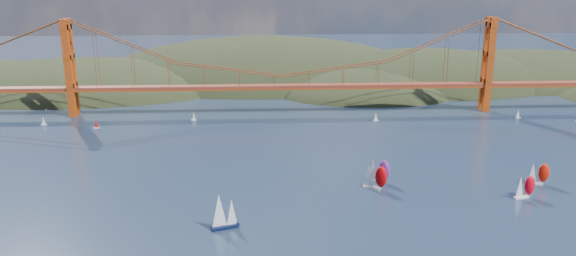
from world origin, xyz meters
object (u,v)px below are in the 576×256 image
Objects in this scene: racer_2 at (538,173)px; racer_rwb at (378,170)px; sloop_navy at (223,212)px; racer_1 at (525,187)px; racer_0 at (375,176)px.

racer_rwb is at bearing 176.71° from racer_2.
racer_rwb reaches higher than racer_2.
sloop_navy is 110.31m from racer_1.
racer_rwb is at bearing 96.90° from racer_0.
racer_0 is 7.88m from racer_rwb.
racer_1 is 0.97× the size of racer_2.
racer_2 reaches higher than racer_1.
sloop_navy reaches higher than racer_0.
sloop_navy is 1.38× the size of racer_2.
racer_rwb is at bearing 143.56° from racer_1.
racer_1 is (52.89, -11.97, -0.52)m from racer_0.
racer_2 is 61.67m from racer_rwb.
racer_rwb is at bearing 14.08° from sloop_navy.
racer_2 is at bearing 29.05° from racer_0.
sloop_navy is at bearing 174.94° from racer_1.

